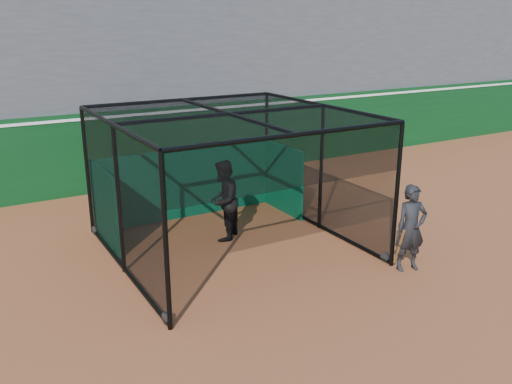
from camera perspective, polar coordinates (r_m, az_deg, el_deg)
ground at (r=10.82m, az=0.41°, el=-10.73°), size 120.00×120.00×0.00m
outfield_wall at (r=17.82m, az=-13.66°, el=4.54°), size 50.00×0.50×2.50m
grandstand at (r=21.06m, az=-17.41°, el=14.93°), size 50.00×7.85×8.95m
batting_cage at (r=12.41m, az=-2.77°, el=0.93°), size 5.26×5.40×3.18m
batter at (r=13.12m, az=-3.46°, el=-0.89°), size 1.21×1.21×1.98m
on_deck_player at (r=11.94m, az=16.00°, el=-3.69°), size 0.78×0.61×1.89m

